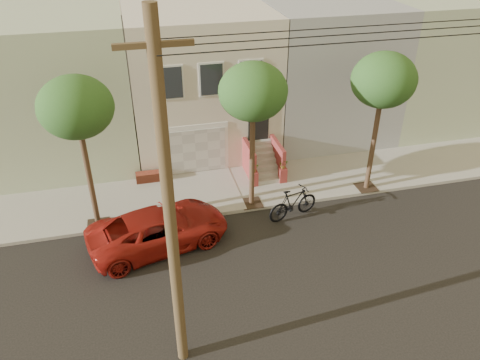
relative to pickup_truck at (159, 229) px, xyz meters
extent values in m
plane|color=black|center=(3.15, -2.21, -0.75)|extent=(90.00, 90.00, 0.00)
cube|color=gray|center=(3.15, 3.14, -0.67)|extent=(40.00, 3.70, 0.15)
cube|color=beige|center=(3.15, 8.99, 2.90)|extent=(7.00, 8.00, 7.00)
cube|color=#98A988|center=(-3.65, 8.99, 2.90)|extent=(6.50, 8.00, 7.00)
cube|color=gray|center=(9.95, 8.99, 2.90)|extent=(6.50, 8.00, 7.00)
cube|color=#98A988|center=(16.45, 8.99, 2.90)|extent=(6.50, 8.00, 7.00)
cube|color=silver|center=(2.25, 5.01, 0.65)|extent=(3.20, 0.12, 2.50)
cube|color=#B3B3AF|center=(2.25, 4.95, 0.55)|extent=(2.90, 0.06, 2.20)
cube|color=gray|center=(2.25, 3.14, -0.59)|extent=(3.20, 3.70, 0.02)
cube|color=brown|center=(0.05, 4.69, -0.38)|extent=(1.40, 0.45, 0.44)
cube|color=black|center=(5.35, 4.96, 1.80)|extent=(1.00, 0.06, 2.00)
cube|color=#3F4751|center=(1.35, 4.96, 4.00)|extent=(1.00, 0.06, 1.40)
cube|color=silver|center=(1.35, 4.98, 4.00)|extent=(1.15, 0.05, 1.55)
cube|color=#3F4751|center=(3.15, 4.96, 4.00)|extent=(1.00, 0.06, 1.40)
cube|color=silver|center=(3.15, 4.98, 4.00)|extent=(1.15, 0.05, 1.55)
cube|color=#3F4751|center=(4.95, 4.96, 4.00)|extent=(1.00, 0.06, 1.40)
cube|color=silver|center=(4.95, 4.98, 4.00)|extent=(1.15, 0.05, 1.55)
cube|color=gray|center=(5.35, 3.17, -0.50)|extent=(1.20, 0.28, 0.20)
cube|color=gray|center=(5.35, 3.45, -0.30)|extent=(1.20, 0.28, 0.20)
cube|color=gray|center=(5.35, 3.73, -0.10)|extent=(1.20, 0.28, 0.20)
cube|color=gray|center=(5.35, 4.01, 0.10)|extent=(1.20, 0.28, 0.20)
cube|color=gray|center=(5.35, 4.29, 0.30)|extent=(1.20, 0.28, 0.20)
cube|color=gray|center=(5.35, 4.57, 0.50)|extent=(1.20, 0.28, 0.20)
cube|color=gray|center=(5.35, 4.85, 0.70)|extent=(1.20, 0.28, 0.20)
cube|color=maroon|center=(4.65, 4.01, 0.20)|extent=(0.18, 1.96, 1.60)
cube|color=maroon|center=(6.05, 4.01, 0.20)|extent=(0.18, 1.96, 1.60)
cube|color=maroon|center=(4.65, 3.13, -0.25)|extent=(0.35, 0.35, 0.70)
imported|color=#1B4A1A|center=(4.65, 3.13, 0.33)|extent=(0.40, 0.35, 0.45)
cube|color=maroon|center=(6.05, 3.13, -0.25)|extent=(0.35, 0.35, 0.70)
imported|color=#1B4A1A|center=(6.05, 3.13, 0.33)|extent=(0.41, 0.35, 0.45)
cube|color=#2D2116|center=(-2.35, 1.69, -0.59)|extent=(0.90, 0.90, 0.02)
cylinder|color=#3D2D1C|center=(-2.35, 1.69, 1.50)|extent=(0.22, 0.22, 4.20)
ellipsoid|color=#1B4A1A|center=(-2.35, 1.69, 4.55)|extent=(2.70, 2.57, 2.29)
cube|color=#2D2116|center=(4.15, 1.69, -0.59)|extent=(0.90, 0.90, 0.02)
cylinder|color=#3D2D1C|center=(4.15, 1.69, 1.50)|extent=(0.22, 0.22, 4.20)
ellipsoid|color=#1B4A1A|center=(4.15, 1.69, 4.55)|extent=(2.70, 2.57, 2.29)
cube|color=#2D2116|center=(9.65, 1.69, -0.59)|extent=(0.90, 0.90, 0.02)
cylinder|color=#3D2D1C|center=(9.65, 1.69, 1.50)|extent=(0.22, 0.22, 4.20)
ellipsoid|color=#1B4A1A|center=(9.65, 1.69, 4.55)|extent=(2.70, 2.57, 2.29)
cylinder|color=#3F2E1D|center=(0.15, -5.41, 4.25)|extent=(0.30, 0.30, 10.00)
cube|color=#3F2E1D|center=(0.15, -5.41, 8.45)|extent=(1.60, 0.12, 0.12)
imported|color=maroon|center=(0.00, 0.00, 0.00)|extent=(5.82, 3.69, 1.50)
imported|color=black|center=(5.63, 0.48, -0.04)|extent=(2.44, 1.27, 1.41)
camera|label=1|loc=(-0.40, -14.72, 10.93)|focal=35.05mm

